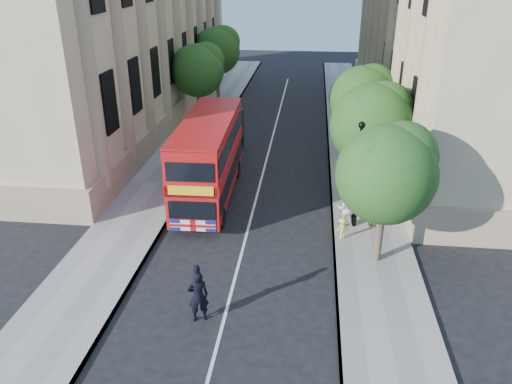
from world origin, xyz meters
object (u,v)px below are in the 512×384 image
(double_decker_bus, at_px, (209,156))
(police_constable, at_px, (198,296))
(woman_pedestrian, at_px, (346,208))
(lamp_post, at_px, (357,179))
(box_van, at_px, (224,136))

(double_decker_bus, height_order, police_constable, double_decker_bus)
(woman_pedestrian, bearing_deg, double_decker_bus, -21.12)
(police_constable, relative_size, woman_pedestrian, 1.13)
(lamp_post, bearing_deg, woman_pedestrian, -176.87)
(double_decker_bus, distance_m, box_van, 6.79)
(double_decker_bus, xyz_separation_m, police_constable, (1.62, -10.17, -1.36))
(police_constable, bearing_deg, woman_pedestrian, -145.45)
(lamp_post, xyz_separation_m, police_constable, (-5.88, -7.58, -1.50))
(lamp_post, distance_m, box_van, 12.25)
(police_constable, bearing_deg, box_van, -102.66)
(lamp_post, xyz_separation_m, double_decker_bus, (-7.50, 2.59, -0.14))
(lamp_post, distance_m, double_decker_bus, 7.94)
(double_decker_bus, bearing_deg, box_van, 91.82)
(police_constable, xyz_separation_m, woman_pedestrian, (5.48, 7.56, 0.01))
(lamp_post, relative_size, box_van, 1.09)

